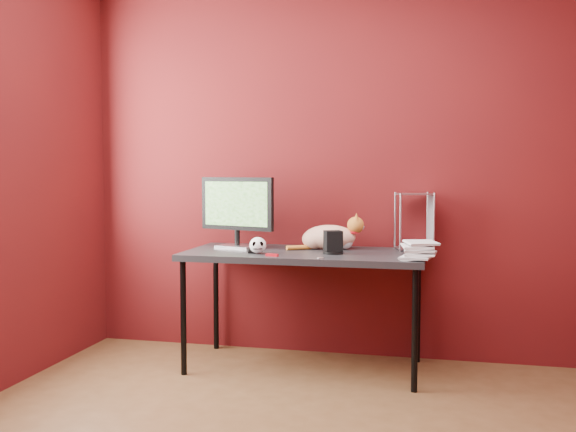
% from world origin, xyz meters
% --- Properties ---
extents(room, '(3.52, 3.52, 2.61)m').
position_xyz_m(room, '(0.00, 0.00, 1.45)').
color(room, '#4F331B').
rests_on(room, ground).
extents(desk, '(1.50, 0.70, 0.75)m').
position_xyz_m(desk, '(-0.15, 1.37, 0.70)').
color(desk, black).
rests_on(desk, ground).
extents(monitor, '(0.53, 0.23, 0.47)m').
position_xyz_m(monitor, '(-0.62, 1.45, 1.01)').
color(monitor, '#AAAAAF').
rests_on(monitor, desk).
extents(cat, '(0.49, 0.24, 0.24)m').
position_xyz_m(cat, '(-0.01, 1.52, 0.83)').
color(cat, orange).
rests_on(cat, desk).
extents(skull_mug, '(0.10, 0.11, 0.10)m').
position_xyz_m(skull_mug, '(-0.41, 1.20, 0.80)').
color(skull_mug, white).
rests_on(skull_mug, desk).
extents(speaker, '(0.13, 0.12, 0.14)m').
position_xyz_m(speaker, '(0.04, 1.30, 0.82)').
color(speaker, black).
rests_on(speaker, desk).
extents(book_stack, '(0.22, 0.27, 1.15)m').
position_xyz_m(book_stack, '(0.48, 1.19, 1.33)').
color(book_stack, beige).
rests_on(book_stack, desk).
extents(wire_rack, '(0.25, 0.22, 0.37)m').
position_xyz_m(wire_rack, '(0.52, 1.62, 0.94)').
color(wire_rack, '#AAAAAF').
rests_on(wire_rack, desk).
extents(pocket_knife, '(0.08, 0.04, 0.02)m').
position_xyz_m(pocket_knife, '(-0.29, 1.10, 0.76)').
color(pocket_knife, '#A90D16').
rests_on(pocket_knife, desk).
extents(black_gadget, '(0.06, 0.05, 0.03)m').
position_xyz_m(black_gadget, '(-0.45, 1.22, 0.76)').
color(black_gadget, black).
rests_on(black_gadget, desk).
extents(washer, '(0.04, 0.04, 0.00)m').
position_xyz_m(washer, '(0.00, 1.08, 0.75)').
color(washer, '#AAAAAF').
rests_on(washer, desk).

